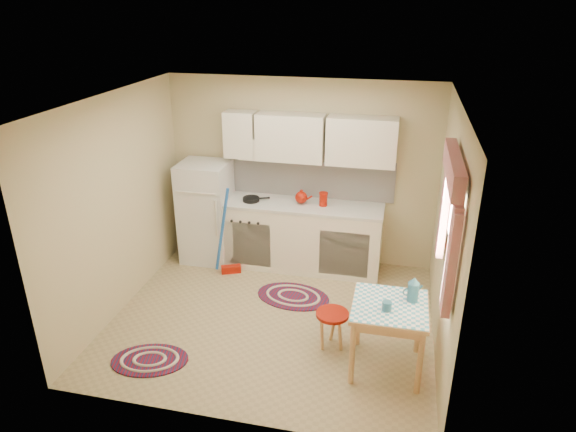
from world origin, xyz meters
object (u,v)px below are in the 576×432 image
object	(u,v)px
base_cabinets	(297,236)
table	(387,337)
stool	(332,330)
fridge	(206,212)

from	to	relation	value
base_cabinets	table	size ratio (longest dim) A/B	3.12
table	stool	size ratio (longest dim) A/B	1.71
base_cabinets	table	distance (m)	2.28
base_cabinets	stool	distance (m)	1.84
base_cabinets	fridge	bearing A→B (deg)	-177.73
fridge	stool	size ratio (longest dim) A/B	3.33
table	base_cabinets	bearing A→B (deg)	124.70
stool	table	bearing A→B (deg)	-19.41
fridge	table	bearing A→B (deg)	-35.48
stool	fridge	bearing A→B (deg)	140.77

